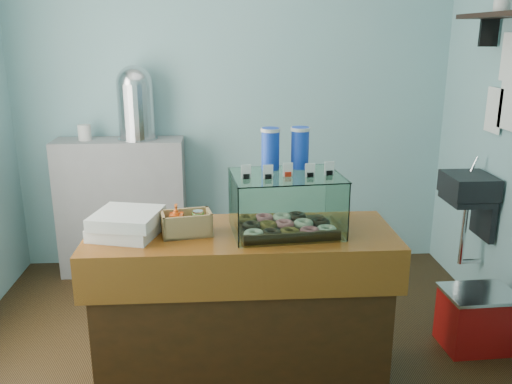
{
  "coord_description": "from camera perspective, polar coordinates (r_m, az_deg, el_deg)",
  "views": [
    {
      "loc": [
        -0.09,
        -2.9,
        1.89
      ],
      "look_at": [
        0.08,
        -0.15,
        1.09
      ],
      "focal_mm": 38.0,
      "sensor_mm": 36.0,
      "label": 1
    }
  ],
  "objects": [
    {
      "name": "ground",
      "position": [
        3.46,
        -1.6,
        -16.84
      ],
      "size": [
        3.5,
        3.5,
        0.0
      ],
      "primitive_type": "plane",
      "color": "black",
      "rests_on": "ground"
    },
    {
      "name": "room_shell",
      "position": [
        2.91,
        -1.35,
        12.66
      ],
      "size": [
        3.54,
        3.04,
        2.82
      ],
      "color": "#81B3BC",
      "rests_on": "ground"
    },
    {
      "name": "counter",
      "position": [
        3.01,
        -1.48,
        -12.16
      ],
      "size": [
        1.6,
        0.6,
        0.9
      ],
      "color": "#3C1E0B",
      "rests_on": "ground"
    },
    {
      "name": "back_shelf",
      "position": [
        4.5,
        -13.84,
        -1.54
      ],
      "size": [
        1.0,
        0.32,
        1.1
      ],
      "primitive_type": "cube",
      "color": "gray",
      "rests_on": "ground"
    },
    {
      "name": "display_case",
      "position": [
        2.82,
        3.07,
        -0.69
      ],
      "size": [
        0.59,
        0.46,
        0.52
      ],
      "rotation": [
        0.0,
        0.0,
        0.09
      ],
      "color": "#33190F",
      "rests_on": "counter"
    },
    {
      "name": "condiment_crate",
      "position": [
        2.79,
        -7.42,
        -3.31
      ],
      "size": [
        0.27,
        0.19,
        0.17
      ],
      "rotation": [
        0.0,
        0.0,
        0.19
      ],
      "color": "tan",
      "rests_on": "counter"
    },
    {
      "name": "pastry_boxes",
      "position": [
        2.84,
        -13.44,
        -3.24
      ],
      "size": [
        0.39,
        0.39,
        0.13
      ],
      "rotation": [
        0.0,
        0.0,
        -0.27
      ],
      "color": "silver",
      "rests_on": "counter"
    },
    {
      "name": "coffee_urn",
      "position": [
        4.3,
        -12.56,
        9.34
      ],
      "size": [
        0.31,
        0.31,
        0.57
      ],
      "color": "silver",
      "rests_on": "back_shelf"
    },
    {
      "name": "red_cooler",
      "position": [
        3.71,
        22.2,
        -12.28
      ],
      "size": [
        0.44,
        0.35,
        0.38
      ],
      "rotation": [
        0.0,
        0.0,
        0.05
      ],
      "color": "#AD100D",
      "rests_on": "ground"
    }
  ]
}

